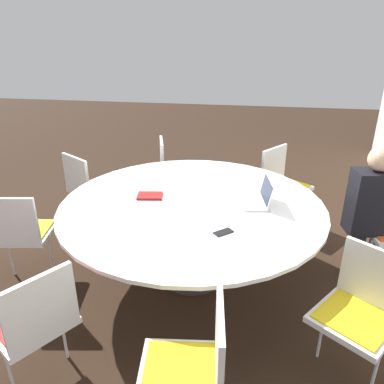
% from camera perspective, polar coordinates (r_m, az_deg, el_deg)
% --- Properties ---
extents(ground_plane, '(16.00, 16.00, 0.00)m').
position_cam_1_polar(ground_plane, '(3.46, 0.00, -12.52)').
color(ground_plane, black).
extents(conference_table, '(2.17, 2.17, 0.72)m').
position_cam_1_polar(conference_table, '(3.13, 0.00, -3.09)').
color(conference_table, '#333333').
rests_on(conference_table, ground_plane).
extents(chair_1, '(0.60, 0.60, 0.85)m').
position_cam_1_polar(chair_1, '(4.24, 13.57, 1.78)').
color(chair_1, silver).
rests_on(chair_1, ground_plane).
extents(chair_2, '(0.54, 0.52, 0.85)m').
position_cam_1_polar(chair_2, '(4.48, -2.91, 3.67)').
color(chair_2, silver).
rests_on(chair_2, ground_plane).
extents(chair_3, '(0.59, 0.60, 0.85)m').
position_cam_1_polar(chair_3, '(4.15, -15.52, 1.09)').
color(chair_3, silver).
rests_on(chair_3, ground_plane).
extents(chair_4, '(0.48, 0.50, 0.85)m').
position_cam_1_polar(chair_4, '(3.45, -24.59, -5.17)').
color(chair_4, silver).
rests_on(chair_4, ground_plane).
extents(chair_5, '(0.60, 0.59, 0.85)m').
position_cam_1_polar(chair_5, '(2.47, -22.92, -17.22)').
color(chair_5, silver).
rests_on(chair_5, ground_plane).
extents(chair_6, '(0.49, 0.47, 0.85)m').
position_cam_1_polar(chair_6, '(2.06, 0.19, -24.92)').
color(chair_6, silver).
rests_on(chair_6, ground_plane).
extents(chair_7, '(0.60, 0.61, 0.85)m').
position_cam_1_polar(chair_7, '(2.58, 24.37, -15.53)').
color(chair_7, silver).
rests_on(chair_7, ground_plane).
extents(person_0, '(0.30, 0.39, 1.20)m').
position_cam_1_polar(person_0, '(3.43, 25.74, -1.89)').
color(person_0, black).
rests_on(person_0, ground_plane).
extents(laptop, '(0.37, 0.28, 0.21)m').
position_cam_1_polar(laptop, '(3.12, 10.24, -0.74)').
color(laptop, silver).
rests_on(laptop, conference_table).
extents(spiral_notebook, '(0.18, 0.23, 0.02)m').
position_cam_1_polar(spiral_notebook, '(3.22, -6.45, -0.57)').
color(spiral_notebook, maroon).
rests_on(spiral_notebook, conference_table).
extents(cell_phone, '(0.15, 0.15, 0.01)m').
position_cam_1_polar(cell_phone, '(2.67, 4.80, -6.13)').
color(cell_phone, black).
rests_on(cell_phone, conference_table).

